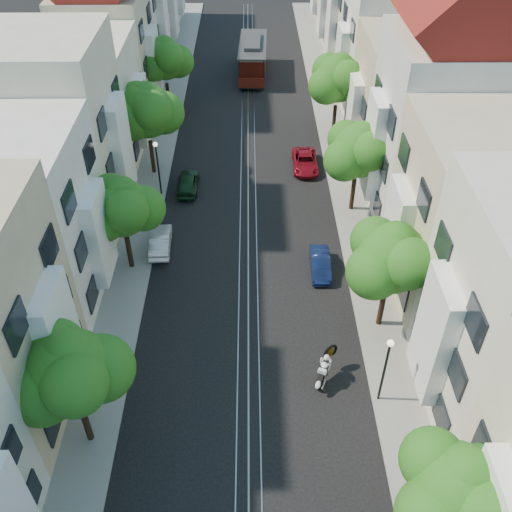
{
  "coord_description": "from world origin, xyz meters",
  "views": [
    {
      "loc": [
        0.17,
        -12.71,
        23.17
      ],
      "look_at": [
        0.46,
        12.35,
        2.2
      ],
      "focal_mm": 40.0,
      "sensor_mm": 36.0,
      "label": 1
    }
  ],
  "objects_px": {
    "lamp_east": "(386,362)",
    "parked_car_e_far": "(305,162)",
    "tree_e_c": "(359,152)",
    "tree_w_c": "(147,112)",
    "tree_e_d": "(339,80)",
    "parked_car_w_far": "(188,182)",
    "parked_car_w_mid": "(160,241)",
    "cable_car": "(253,56)",
    "tree_e_a": "(459,493)",
    "tree_w_d": "(165,60)",
    "tree_w_a": "(71,374)",
    "tree_e_b": "(392,259)",
    "sportbike_rider": "(325,367)",
    "tree_w_b": "(122,209)",
    "parked_car_e_mid": "(320,264)",
    "lamp_west": "(157,161)"
  },
  "relations": [
    {
      "from": "lamp_east",
      "to": "parked_car_e_far",
      "type": "bearing_deg",
      "value": 95.02
    },
    {
      "from": "tree_e_c",
      "to": "tree_w_c",
      "type": "relative_size",
      "value": 0.92
    },
    {
      "from": "tree_e_d",
      "to": "parked_car_w_far",
      "type": "height_order",
      "value": "tree_e_d"
    },
    {
      "from": "parked_car_w_mid",
      "to": "parked_car_e_far",
      "type": "bearing_deg",
      "value": -138.29
    },
    {
      "from": "cable_car",
      "to": "parked_car_w_far",
      "type": "bearing_deg",
      "value": -100.71
    },
    {
      "from": "tree_e_a",
      "to": "tree_w_d",
      "type": "height_order",
      "value": "tree_w_d"
    },
    {
      "from": "tree_w_a",
      "to": "tree_e_b",
      "type": "bearing_deg",
      "value": 25.92
    },
    {
      "from": "cable_car",
      "to": "sportbike_rider",
      "type": "bearing_deg",
      "value": -82.82
    },
    {
      "from": "sportbike_rider",
      "to": "parked_car_e_far",
      "type": "bearing_deg",
      "value": 112.37
    },
    {
      "from": "sportbike_rider",
      "to": "tree_w_a",
      "type": "bearing_deg",
      "value": -139.06
    },
    {
      "from": "sportbike_rider",
      "to": "tree_w_b",
      "type": "bearing_deg",
      "value": 165.58
    },
    {
      "from": "lamp_east",
      "to": "parked_car_w_mid",
      "type": "xyz_separation_m",
      "value": [
        -11.9,
        11.83,
        -2.26
      ]
    },
    {
      "from": "lamp_east",
      "to": "sportbike_rider",
      "type": "distance_m",
      "value": 3.4
    },
    {
      "from": "sportbike_rider",
      "to": "parked_car_w_far",
      "type": "distance_m",
      "value": 19.21
    },
    {
      "from": "tree_e_a",
      "to": "tree_e_b",
      "type": "height_order",
      "value": "tree_e_b"
    },
    {
      "from": "tree_e_c",
      "to": "parked_car_e_mid",
      "type": "xyz_separation_m",
      "value": [
        -2.86,
        -6.45,
        -4.05
      ]
    },
    {
      "from": "tree_w_a",
      "to": "parked_car_e_far",
      "type": "xyz_separation_m",
      "value": [
        11.54,
        23.64,
        -4.17
      ]
    },
    {
      "from": "parked_car_e_far",
      "to": "parked_car_w_mid",
      "type": "bearing_deg",
      "value": -135.02
    },
    {
      "from": "tree_e_c",
      "to": "sportbike_rider",
      "type": "relative_size",
      "value": 3.3
    },
    {
      "from": "cable_car",
      "to": "parked_car_w_mid",
      "type": "bearing_deg",
      "value": -99.97
    },
    {
      "from": "parked_car_w_mid",
      "to": "lamp_east",
      "type": "bearing_deg",
      "value": 132.5
    },
    {
      "from": "lamp_west",
      "to": "cable_car",
      "type": "height_order",
      "value": "lamp_west"
    },
    {
      "from": "parked_car_e_mid",
      "to": "parked_car_e_far",
      "type": "bearing_deg",
      "value": 91.04
    },
    {
      "from": "tree_e_a",
      "to": "parked_car_w_far",
      "type": "relative_size",
      "value": 1.71
    },
    {
      "from": "tree_w_d",
      "to": "parked_car_w_far",
      "type": "distance_m",
      "value": 14.17
    },
    {
      "from": "tree_w_c",
      "to": "lamp_east",
      "type": "height_order",
      "value": "tree_w_c"
    },
    {
      "from": "tree_e_d",
      "to": "tree_e_a",
      "type": "bearing_deg",
      "value": -90.0
    },
    {
      "from": "tree_e_c",
      "to": "parked_car_e_far",
      "type": "bearing_deg",
      "value": 116.89
    },
    {
      "from": "tree_e_c",
      "to": "tree_e_d",
      "type": "xyz_separation_m",
      "value": [
        0.0,
        11.0,
        0.27
      ]
    },
    {
      "from": "tree_w_a",
      "to": "tree_w_d",
      "type": "xyz_separation_m",
      "value": [
        -0.0,
        34.0,
        -0.13
      ]
    },
    {
      "from": "tree_w_a",
      "to": "tree_w_d",
      "type": "height_order",
      "value": "tree_w_a"
    },
    {
      "from": "tree_w_d",
      "to": "parked_car_e_far",
      "type": "height_order",
      "value": "tree_w_d"
    },
    {
      "from": "tree_e_a",
      "to": "parked_car_w_mid",
      "type": "xyz_separation_m",
      "value": [
        -12.86,
        18.86,
        -3.81
      ]
    },
    {
      "from": "tree_e_a",
      "to": "tree_w_c",
      "type": "relative_size",
      "value": 0.88
    },
    {
      "from": "cable_car",
      "to": "parked_car_e_mid",
      "type": "height_order",
      "value": "cable_car"
    },
    {
      "from": "parked_car_e_mid",
      "to": "lamp_west",
      "type": "bearing_deg",
      "value": 142.67
    },
    {
      "from": "tree_w_c",
      "to": "sportbike_rider",
      "type": "bearing_deg",
      "value": -60.99
    },
    {
      "from": "parked_car_w_mid",
      "to": "tree_e_d",
      "type": "bearing_deg",
      "value": -133.01
    },
    {
      "from": "tree_w_b",
      "to": "parked_car_w_far",
      "type": "height_order",
      "value": "tree_w_b"
    },
    {
      "from": "tree_w_c",
      "to": "parked_car_e_mid",
      "type": "height_order",
      "value": "tree_w_c"
    },
    {
      "from": "lamp_west",
      "to": "parked_car_e_mid",
      "type": "bearing_deg",
      "value": -38.36
    },
    {
      "from": "cable_car",
      "to": "parked_car_w_far",
      "type": "relative_size",
      "value": 2.35
    },
    {
      "from": "lamp_west",
      "to": "parked_car_w_far",
      "type": "xyz_separation_m",
      "value": [
        1.9,
        0.66,
        -2.22
      ]
    },
    {
      "from": "tree_w_c",
      "to": "parked_car_w_mid",
      "type": "bearing_deg",
      "value": -80.45
    },
    {
      "from": "parked_car_e_mid",
      "to": "parked_car_e_far",
      "type": "distance_m",
      "value": 12.09
    },
    {
      "from": "lamp_west",
      "to": "parked_car_w_mid",
      "type": "xyz_separation_m",
      "value": [
        0.7,
        -6.17,
        -2.26
      ]
    },
    {
      "from": "parked_car_e_mid",
      "to": "tree_e_c",
      "type": "bearing_deg",
      "value": 67.1
    },
    {
      "from": "tree_e_d",
      "to": "cable_car",
      "type": "relative_size",
      "value": 0.8
    },
    {
      "from": "tree_e_d",
      "to": "parked_car_e_far",
      "type": "bearing_deg",
      "value": -118.1
    },
    {
      "from": "tree_e_a",
      "to": "tree_e_d",
      "type": "distance_m",
      "value": 34.0
    }
  ]
}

